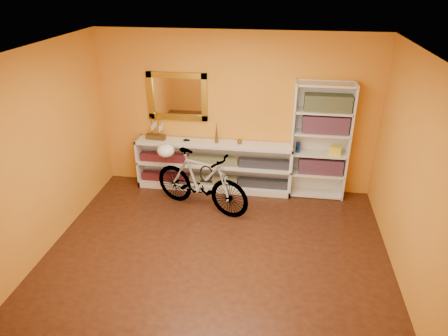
# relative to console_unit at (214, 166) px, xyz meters

# --- Properties ---
(floor) EXTENTS (4.50, 4.00, 0.01)m
(floor) POSITION_rel_console_unit_xyz_m (0.34, -1.81, -0.43)
(floor) COLOR black
(floor) RESTS_ON ground
(ceiling) EXTENTS (4.50, 4.00, 0.01)m
(ceiling) POSITION_rel_console_unit_xyz_m (0.34, -1.81, 2.18)
(ceiling) COLOR silver
(ceiling) RESTS_ON ground
(back_wall) EXTENTS (4.50, 0.01, 2.60)m
(back_wall) POSITION_rel_console_unit_xyz_m (0.34, 0.19, 0.88)
(back_wall) COLOR orange
(back_wall) RESTS_ON ground
(left_wall) EXTENTS (0.01, 4.00, 2.60)m
(left_wall) POSITION_rel_console_unit_xyz_m (-1.91, -1.81, 0.88)
(left_wall) COLOR orange
(left_wall) RESTS_ON ground
(right_wall) EXTENTS (0.01, 4.00, 2.60)m
(right_wall) POSITION_rel_console_unit_xyz_m (2.60, -1.81, 0.88)
(right_wall) COLOR orange
(right_wall) RESTS_ON ground
(gilt_mirror) EXTENTS (0.98, 0.06, 0.78)m
(gilt_mirror) POSITION_rel_console_unit_xyz_m (-0.61, 0.15, 1.12)
(gilt_mirror) COLOR olive
(gilt_mirror) RESTS_ON back_wall
(wall_socket) EXTENTS (0.09, 0.02, 0.09)m
(wall_socket) POSITION_rel_console_unit_xyz_m (1.24, 0.17, -0.17)
(wall_socket) COLOR silver
(wall_socket) RESTS_ON back_wall
(console_unit) EXTENTS (2.60, 0.35, 0.85)m
(console_unit) POSITION_rel_console_unit_xyz_m (0.00, 0.00, 0.00)
(console_unit) COLOR silver
(console_unit) RESTS_ON floor
(cd_row_lower) EXTENTS (2.50, 0.13, 0.14)m
(cd_row_lower) POSITION_rel_console_unit_xyz_m (0.00, -0.02, -0.26)
(cd_row_lower) COLOR black
(cd_row_lower) RESTS_ON console_unit
(cd_row_upper) EXTENTS (2.50, 0.13, 0.14)m
(cd_row_upper) POSITION_rel_console_unit_xyz_m (0.00, -0.02, 0.11)
(cd_row_upper) COLOR navy
(cd_row_upper) RESTS_ON console_unit
(model_ship) EXTENTS (0.33, 0.14, 0.38)m
(model_ship) POSITION_rel_console_unit_xyz_m (-0.97, 0.00, 0.62)
(model_ship) COLOR #3C2810
(model_ship) RESTS_ON console_unit
(toy_car) EXTENTS (0.00, 0.00, 0.00)m
(toy_car) POSITION_rel_console_unit_xyz_m (-0.45, 0.00, 0.43)
(toy_car) COLOR black
(toy_car) RESTS_ON console_unit
(bronze_ornament) EXTENTS (0.06, 0.06, 0.36)m
(bronze_ornament) POSITION_rel_console_unit_xyz_m (0.05, 0.00, 0.60)
(bronze_ornament) COLOR brown
(bronze_ornament) RESTS_ON console_unit
(decorative_orb) EXTENTS (0.08, 0.08, 0.08)m
(decorative_orb) POSITION_rel_console_unit_xyz_m (0.43, 0.00, 0.47)
(decorative_orb) COLOR brown
(decorative_orb) RESTS_ON console_unit
(bookcase) EXTENTS (0.90, 0.30, 1.90)m
(bookcase) POSITION_rel_console_unit_xyz_m (1.70, 0.03, 0.52)
(bookcase) COLOR silver
(bookcase) RESTS_ON floor
(book_row_a) EXTENTS (0.70, 0.22, 0.26)m
(book_row_a) POSITION_rel_console_unit_xyz_m (1.75, 0.03, 0.12)
(book_row_a) COLOR maroon
(book_row_a) RESTS_ON bookcase
(book_row_b) EXTENTS (0.70, 0.22, 0.28)m
(book_row_b) POSITION_rel_console_unit_xyz_m (1.75, 0.03, 0.83)
(book_row_b) COLOR maroon
(book_row_b) RESTS_ON bookcase
(book_row_c) EXTENTS (0.70, 0.22, 0.25)m
(book_row_c) POSITION_rel_console_unit_xyz_m (1.75, 0.03, 1.16)
(book_row_c) COLOR #184756
(book_row_c) RESTS_ON bookcase
(travel_mug) EXTENTS (0.07, 0.07, 0.17)m
(travel_mug) POSITION_rel_console_unit_xyz_m (1.37, 0.01, 0.42)
(travel_mug) COLOR navy
(travel_mug) RESTS_ON bookcase
(red_tin) EXTENTS (0.18, 0.18, 0.19)m
(red_tin) POSITION_rel_console_unit_xyz_m (1.50, 0.06, 1.13)
(red_tin) COLOR maroon
(red_tin) RESTS_ON bookcase
(yellow_bag) EXTENTS (0.20, 0.15, 0.13)m
(yellow_bag) POSITION_rel_console_unit_xyz_m (1.95, -0.01, 0.41)
(yellow_bag) COLOR yellow
(yellow_bag) RESTS_ON bookcase
(bicycle) EXTENTS (0.99, 1.70, 0.97)m
(bicycle) POSITION_rel_console_unit_xyz_m (-0.08, -0.68, 0.06)
(bicycle) COLOR silver
(bicycle) RESTS_ON floor
(helmet) EXTENTS (0.27, 0.26, 0.20)m
(helmet) POSITION_rel_console_unit_xyz_m (-0.67, -0.46, 0.43)
(helmet) COLOR white
(helmet) RESTS_ON bicycle
(u_lock) EXTENTS (0.20, 0.02, 0.20)m
(u_lock) POSITION_rel_console_unit_xyz_m (0.01, -0.71, 0.21)
(u_lock) COLOR black
(u_lock) RESTS_ON bicycle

